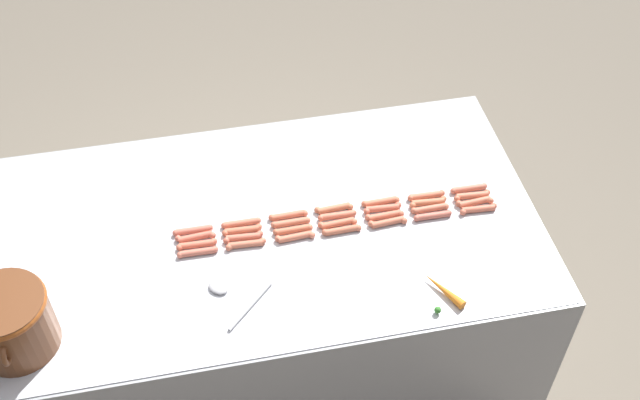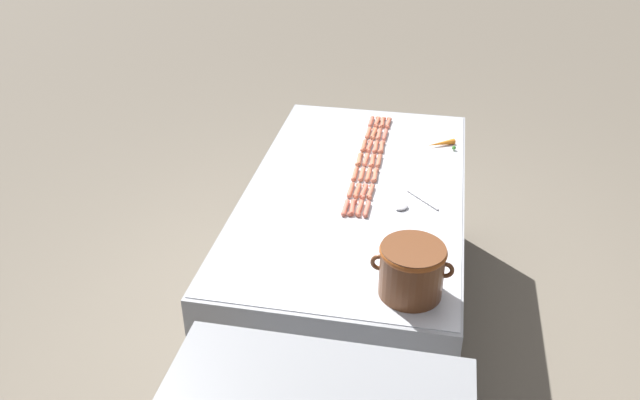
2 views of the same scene
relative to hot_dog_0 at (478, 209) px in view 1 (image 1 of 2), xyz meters
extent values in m
plane|color=#756B5B|center=(0.08, 0.79, -0.86)|extent=(20.00, 20.00, 0.00)
cube|color=#9EA0A5|center=(0.08, 0.79, -0.44)|extent=(1.09, 2.00, 0.85)
cube|color=silver|center=(0.08, 0.79, -0.01)|extent=(1.07, 1.96, 0.00)
cylinder|color=#D66C52|center=(0.00, 0.00, 0.00)|extent=(0.03, 0.12, 0.02)
sphere|color=#D66C52|center=(0.00, -0.06, 0.00)|extent=(0.02, 0.02, 0.02)
sphere|color=#D66C52|center=(0.00, 0.06, 0.00)|extent=(0.02, 0.02, 0.02)
cylinder|color=#CC6855|center=(0.00, 0.17, 0.00)|extent=(0.03, 0.12, 0.02)
sphere|color=#CC6855|center=(0.00, 0.11, 0.00)|extent=(0.02, 0.02, 0.02)
sphere|color=#CC6855|center=(0.00, 0.23, 0.00)|extent=(0.02, 0.02, 0.02)
cylinder|color=#D36F51|center=(0.00, 0.33, 0.00)|extent=(0.03, 0.12, 0.02)
sphere|color=#D36F51|center=(0.00, 0.28, 0.00)|extent=(0.02, 0.02, 0.02)
sphere|color=#D36F51|center=(0.01, 0.39, 0.00)|extent=(0.02, 0.02, 0.02)
cylinder|color=#CB6C4E|center=(0.00, 0.50, 0.00)|extent=(0.03, 0.12, 0.02)
sphere|color=#CB6C4E|center=(0.00, 0.44, 0.00)|extent=(0.02, 0.02, 0.02)
sphere|color=#CB6C4E|center=(0.00, 0.56, 0.00)|extent=(0.02, 0.02, 0.02)
cylinder|color=#D77154|center=(0.00, 0.67, 0.00)|extent=(0.03, 0.12, 0.02)
sphere|color=#D77154|center=(0.00, 0.61, 0.00)|extent=(0.02, 0.02, 0.02)
sphere|color=#D77154|center=(0.00, 0.73, 0.00)|extent=(0.02, 0.02, 0.02)
cylinder|color=#CE6E52|center=(0.00, 0.84, 0.00)|extent=(0.03, 0.12, 0.02)
sphere|color=#CE6E52|center=(0.00, 0.78, 0.00)|extent=(0.02, 0.02, 0.02)
sphere|color=#CE6E52|center=(0.00, 0.90, 0.00)|extent=(0.02, 0.02, 0.02)
cylinder|color=#CD6B55|center=(0.00, 1.01, 0.00)|extent=(0.03, 0.12, 0.02)
sphere|color=#CD6B55|center=(0.00, 0.95, 0.00)|extent=(0.02, 0.02, 0.02)
sphere|color=#CD6B55|center=(0.00, 1.07, 0.00)|extent=(0.02, 0.02, 0.02)
cylinder|color=#CF7053|center=(0.04, 0.00, 0.00)|extent=(0.03, 0.12, 0.02)
sphere|color=#CF7053|center=(0.03, -0.06, 0.00)|extent=(0.02, 0.02, 0.02)
sphere|color=#CF7053|center=(0.04, 0.06, 0.00)|extent=(0.02, 0.02, 0.02)
cylinder|color=#CA7055|center=(0.04, 0.17, 0.00)|extent=(0.03, 0.12, 0.02)
sphere|color=#CA7055|center=(0.04, 0.11, 0.00)|extent=(0.02, 0.02, 0.02)
sphere|color=#CA7055|center=(0.04, 0.23, 0.00)|extent=(0.02, 0.02, 0.02)
cylinder|color=#D36C50|center=(0.04, 0.34, 0.00)|extent=(0.03, 0.12, 0.02)
sphere|color=#D36C50|center=(0.03, 0.28, 0.00)|extent=(0.02, 0.02, 0.02)
sphere|color=#D36C50|center=(0.04, 0.40, 0.00)|extent=(0.02, 0.02, 0.02)
cylinder|color=#D76E4F|center=(0.03, 0.51, 0.00)|extent=(0.03, 0.12, 0.02)
sphere|color=#D76E4F|center=(0.03, 0.45, 0.00)|extent=(0.02, 0.02, 0.02)
sphere|color=#D76E4F|center=(0.04, 0.57, 0.00)|extent=(0.02, 0.02, 0.02)
cylinder|color=#D16C4D|center=(0.03, 0.67, 0.00)|extent=(0.03, 0.12, 0.02)
sphere|color=#D16C4D|center=(0.03, 0.61, 0.00)|extent=(0.02, 0.02, 0.02)
sphere|color=#D16C4D|center=(0.04, 0.73, 0.00)|extent=(0.02, 0.02, 0.02)
cylinder|color=#D46B54|center=(0.03, 0.84, 0.00)|extent=(0.03, 0.12, 0.02)
sphere|color=#D46B54|center=(0.04, 0.79, 0.00)|extent=(0.02, 0.02, 0.02)
sphere|color=#D46B54|center=(0.03, 0.90, 0.00)|extent=(0.02, 0.02, 0.02)
cylinder|color=#D46B50|center=(0.03, 1.01, 0.00)|extent=(0.03, 0.12, 0.02)
sphere|color=#D46B50|center=(0.04, 0.95, 0.00)|extent=(0.02, 0.02, 0.02)
sphere|color=#D46B50|center=(0.03, 1.06, 0.00)|extent=(0.02, 0.02, 0.02)
cylinder|color=#D77052|center=(0.07, 0.00, 0.00)|extent=(0.03, 0.12, 0.02)
sphere|color=#D77052|center=(0.07, -0.06, 0.00)|extent=(0.02, 0.02, 0.02)
sphere|color=#D77052|center=(0.06, 0.06, 0.00)|extent=(0.02, 0.02, 0.02)
cylinder|color=#D2724E|center=(0.07, 0.17, 0.00)|extent=(0.03, 0.12, 0.02)
sphere|color=#D2724E|center=(0.07, 0.11, 0.00)|extent=(0.02, 0.02, 0.02)
sphere|color=#D2724E|center=(0.06, 0.23, 0.00)|extent=(0.02, 0.02, 0.02)
cylinder|color=#D66A50|center=(0.07, 0.34, 0.00)|extent=(0.03, 0.12, 0.02)
sphere|color=#D66A50|center=(0.08, 0.28, 0.00)|extent=(0.02, 0.02, 0.02)
sphere|color=#D66A50|center=(0.07, 0.40, 0.00)|extent=(0.02, 0.02, 0.02)
cylinder|color=#D67054|center=(0.07, 0.50, 0.00)|extent=(0.03, 0.12, 0.02)
sphere|color=#D67054|center=(0.07, 0.44, 0.00)|extent=(0.02, 0.02, 0.02)
sphere|color=#D67054|center=(0.07, 0.56, 0.00)|extent=(0.02, 0.02, 0.02)
cylinder|color=#D57253|center=(0.07, 0.67, 0.00)|extent=(0.02, 0.12, 0.02)
sphere|color=#D57253|center=(0.07, 0.61, 0.00)|extent=(0.02, 0.02, 0.02)
sphere|color=#D57253|center=(0.07, 0.73, 0.00)|extent=(0.02, 0.02, 0.02)
cylinder|color=#CD6B4C|center=(0.07, 0.84, 0.00)|extent=(0.03, 0.12, 0.02)
sphere|color=#CD6B4C|center=(0.07, 0.78, 0.00)|extent=(0.02, 0.02, 0.02)
sphere|color=#CD6B4C|center=(0.06, 0.90, 0.00)|extent=(0.02, 0.02, 0.02)
cylinder|color=#D46751|center=(0.07, 1.01, 0.00)|extent=(0.03, 0.12, 0.02)
sphere|color=#D46751|center=(0.06, 0.95, 0.00)|extent=(0.02, 0.02, 0.02)
sphere|color=#D46751|center=(0.07, 1.07, 0.00)|extent=(0.02, 0.02, 0.02)
cylinder|color=#D16E56|center=(0.10, 0.00, 0.00)|extent=(0.03, 0.12, 0.02)
sphere|color=#D16E56|center=(0.11, -0.06, 0.00)|extent=(0.02, 0.02, 0.02)
sphere|color=#D16E56|center=(0.10, 0.06, 0.00)|extent=(0.02, 0.02, 0.02)
cylinder|color=#D66D4F|center=(0.10, 0.16, 0.00)|extent=(0.03, 0.12, 0.02)
sphere|color=#D66D4F|center=(0.10, 0.10, 0.00)|extent=(0.02, 0.02, 0.02)
sphere|color=#D66D4F|center=(0.10, 0.22, 0.00)|extent=(0.02, 0.02, 0.02)
cylinder|color=#D06C4D|center=(0.10, 0.34, 0.00)|extent=(0.03, 0.12, 0.02)
sphere|color=#D06C4D|center=(0.10, 0.28, 0.00)|extent=(0.02, 0.02, 0.02)
sphere|color=#D06C4D|center=(0.11, 0.39, 0.00)|extent=(0.02, 0.02, 0.02)
cylinder|color=#CE714D|center=(0.11, 0.51, 0.00)|extent=(0.03, 0.12, 0.02)
sphere|color=#CE714D|center=(0.10, 0.45, 0.00)|extent=(0.02, 0.02, 0.02)
sphere|color=#CE714D|center=(0.11, 0.57, 0.00)|extent=(0.02, 0.02, 0.02)
cylinder|color=#D46B4E|center=(0.10, 0.67, 0.00)|extent=(0.03, 0.12, 0.02)
sphere|color=#D46B4E|center=(0.10, 0.61, 0.00)|extent=(0.02, 0.02, 0.02)
sphere|color=#D46B4E|center=(0.11, 0.73, 0.00)|extent=(0.02, 0.02, 0.02)
cylinder|color=#D46C51|center=(0.10, 0.84, 0.00)|extent=(0.02, 0.12, 0.02)
sphere|color=#D46C51|center=(0.10, 0.78, 0.00)|extent=(0.02, 0.02, 0.02)
sphere|color=#D46C51|center=(0.10, 0.90, 0.00)|extent=(0.02, 0.02, 0.02)
cylinder|color=#D16955|center=(0.10, 1.01, 0.00)|extent=(0.02, 0.12, 0.02)
sphere|color=#D16955|center=(0.10, 0.95, 0.00)|extent=(0.02, 0.02, 0.02)
sphere|color=#D16955|center=(0.10, 1.07, 0.00)|extent=(0.02, 0.02, 0.02)
cylinder|color=brown|center=(-0.25, 1.58, 0.10)|extent=(0.25, 0.25, 0.22)
torus|color=#9E4A1B|center=(-0.25, 1.58, 0.19)|extent=(0.26, 0.26, 0.03)
torus|color=brown|center=(-0.37, 1.58, 0.12)|extent=(0.07, 0.02, 0.07)
torus|color=brown|center=(-0.12, 1.58, 0.12)|extent=(0.07, 0.02, 0.07)
cylinder|color=#B7B7BC|center=(-0.26, 0.86, -0.01)|extent=(0.16, 0.16, 0.01)
ellipsoid|color=#B7B7BC|center=(-0.16, 0.95, 0.00)|extent=(0.08, 0.08, 0.02)
cone|color=orange|center=(-0.32, 0.23, 0.00)|extent=(0.16, 0.11, 0.03)
sphere|color=#387F2D|center=(-0.40, 0.28, 0.00)|extent=(0.02, 0.02, 0.02)
camera|label=1|loc=(-1.75, 0.93, 2.06)|focal=43.89mm
camera|label=2|loc=(-0.28, 3.63, 1.64)|focal=36.60mm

